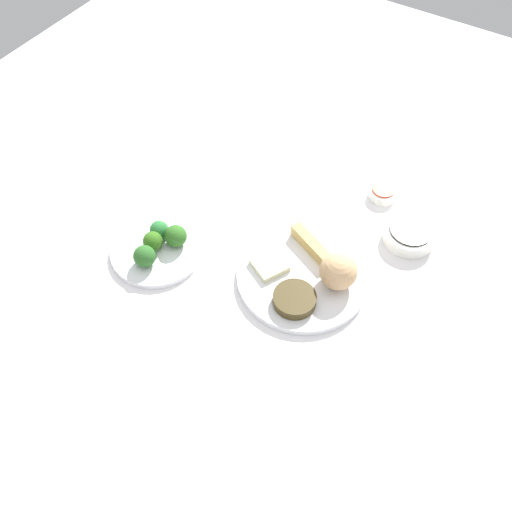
{
  "coord_description": "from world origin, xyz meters",
  "views": [
    {
      "loc": [
        -0.33,
        0.68,
        1.02
      ],
      "look_at": [
        0.06,
        0.05,
        0.06
      ],
      "focal_mm": 41.04,
      "sensor_mm": 36.0,
      "label": 1
    }
  ],
  "objects_px": {
    "broccoli_plate": "(157,250)",
    "sauce_ramekin_sweet_and_sour": "(383,193)",
    "soy_sauce_bowl": "(409,235)",
    "main_plate": "(302,277)"
  },
  "relations": [
    {
      "from": "soy_sauce_bowl",
      "to": "main_plate",
      "type": "bearing_deg",
      "value": 56.05
    },
    {
      "from": "main_plate",
      "to": "sauce_ramekin_sweet_and_sour",
      "type": "distance_m",
      "value": 0.31
    },
    {
      "from": "soy_sauce_bowl",
      "to": "sauce_ramekin_sweet_and_sour",
      "type": "relative_size",
      "value": 1.75
    },
    {
      "from": "broccoli_plate",
      "to": "soy_sauce_bowl",
      "type": "xyz_separation_m",
      "value": [
        -0.45,
        -0.32,
        0.01
      ]
    },
    {
      "from": "main_plate",
      "to": "broccoli_plate",
      "type": "height_order",
      "value": "main_plate"
    },
    {
      "from": "main_plate",
      "to": "soy_sauce_bowl",
      "type": "xyz_separation_m",
      "value": [
        -0.15,
        -0.22,
        0.01
      ]
    },
    {
      "from": "soy_sauce_bowl",
      "to": "sauce_ramekin_sweet_and_sour",
      "type": "height_order",
      "value": "soy_sauce_bowl"
    },
    {
      "from": "broccoli_plate",
      "to": "sauce_ramekin_sweet_and_sour",
      "type": "xyz_separation_m",
      "value": [
        -0.35,
        -0.41,
        0.0
      ]
    },
    {
      "from": "soy_sauce_bowl",
      "to": "sauce_ramekin_sweet_and_sour",
      "type": "xyz_separation_m",
      "value": [
        0.1,
        -0.09,
        -0.0
      ]
    },
    {
      "from": "main_plate",
      "to": "sauce_ramekin_sweet_and_sour",
      "type": "relative_size",
      "value": 4.29
    }
  ]
}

